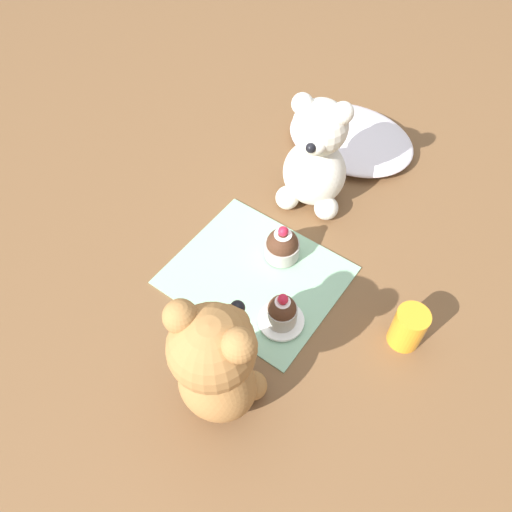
{
  "coord_description": "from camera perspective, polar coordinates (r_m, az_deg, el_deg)",
  "views": [
    {
      "loc": [
        0.28,
        -0.39,
        0.7
      ],
      "look_at": [
        0.0,
        0.0,
        0.06
      ],
      "focal_mm": 35.0,
      "sensor_mm": 36.0,
      "label": 1
    }
  ],
  "objects": [
    {
      "name": "saucer_plate",
      "position": [
        0.79,
        2.89,
        -7.37
      ],
      "size": [
        0.07,
        0.07,
        0.01
      ],
      "primitive_type": "cylinder",
      "color": "white",
      "rests_on": "knitted_placemat"
    },
    {
      "name": "cupcake_near_cream_bear",
      "position": [
        0.85,
        3.02,
        1.19
      ],
      "size": [
        0.06,
        0.06,
        0.07
      ],
      "color": "#B2ADA3",
      "rests_on": "knitted_placemat"
    },
    {
      "name": "cupcake_near_tan_bear",
      "position": [
        0.77,
        2.98,
        -6.31
      ],
      "size": [
        0.05,
        0.05,
        0.07
      ],
      "color": "#B2ADA3",
      "rests_on": "saucer_plate"
    },
    {
      "name": "juice_glass",
      "position": [
        0.79,
        17.01,
        -7.83
      ],
      "size": [
        0.05,
        0.05,
        0.07
      ],
      "primitive_type": "cylinder",
      "color": "orange",
      "rests_on": "ground_plane"
    },
    {
      "name": "tulle_cloth",
      "position": [
        1.07,
        10.75,
        13.1
      ],
      "size": [
        0.26,
        0.21,
        0.04
      ],
      "primitive_type": "ellipsoid",
      "color": "silver",
      "rests_on": "ground_plane"
    },
    {
      "name": "ground_plane",
      "position": [
        0.85,
        0.0,
        -2.27
      ],
      "size": [
        4.0,
        4.0,
        0.0
      ],
      "primitive_type": "plane",
      "color": "brown"
    },
    {
      "name": "teddy_bear_tan",
      "position": [
        0.64,
        -4.58,
        -12.22
      ],
      "size": [
        0.12,
        0.13,
        0.23
      ],
      "rotation": [
        0.0,
        0.0,
        3.28
      ],
      "color": "#A3703D",
      "rests_on": "ground_plane"
    },
    {
      "name": "knitted_placemat",
      "position": [
        0.84,
        0.0,
        -2.15
      ],
      "size": [
        0.27,
        0.24,
        0.01
      ],
      "primitive_type": "cube",
      "color": "#8EBC99",
      "rests_on": "ground_plane"
    },
    {
      "name": "teddy_bear_cream",
      "position": [
        0.89,
        6.84,
        10.98
      ],
      "size": [
        0.14,
        0.13,
        0.22
      ],
      "rotation": [
        0.0,
        0.0,
        0.28
      ],
      "color": "silver",
      "rests_on": "ground_plane"
    }
  ]
}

